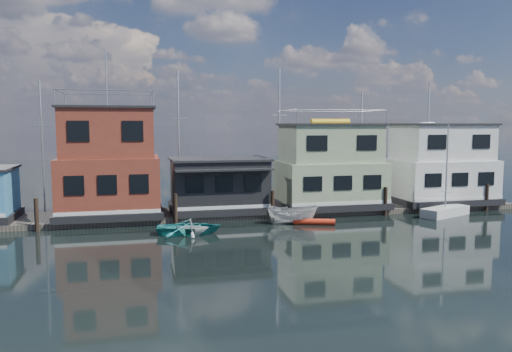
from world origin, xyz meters
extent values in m
plane|color=black|center=(0.00, 0.00, 0.00)|extent=(160.00, 160.00, 0.00)
cube|color=#595147|center=(0.00, 12.00, 0.20)|extent=(48.00, 5.00, 0.40)
cube|color=black|center=(-8.50, 12.00, 0.65)|extent=(7.40, 5.90, 0.50)
cube|color=maroon|center=(-8.50, 12.00, 2.77)|extent=(7.00, 5.50, 3.74)
cube|color=maroon|center=(-8.50, 12.00, 6.37)|extent=(6.30, 4.95, 3.46)
cube|color=black|center=(-8.50, 12.00, 8.18)|extent=(6.65, 5.23, 0.16)
cylinder|color=silver|center=(-8.50, 12.00, 10.26)|extent=(0.08, 0.08, 4.00)
cube|color=black|center=(-0.50, 12.00, 0.65)|extent=(7.40, 5.40, 0.50)
cube|color=black|center=(-0.50, 12.00, 2.60)|extent=(7.00, 5.00, 3.40)
cube|color=black|center=(-0.50, 12.00, 4.38)|extent=(7.30, 5.30, 0.16)
cube|color=black|center=(-0.50, 9.20, 3.79)|extent=(7.00, 1.20, 0.12)
cube|color=black|center=(8.50, 12.00, 0.65)|extent=(8.40, 5.90, 0.50)
cube|color=#96AA80|center=(8.50, 12.00, 2.46)|extent=(8.00, 5.50, 3.12)
cube|color=#96AA80|center=(8.50, 12.00, 5.46)|extent=(7.20, 4.95, 2.88)
cube|color=black|center=(8.50, 12.00, 6.98)|extent=(7.60, 5.23, 0.16)
cylinder|color=yellow|center=(8.50, 12.00, 7.15)|extent=(3.20, 0.56, 0.56)
cube|color=black|center=(18.50, 12.00, 0.65)|extent=(8.40, 5.90, 0.50)
cube|color=white|center=(18.50, 12.00, 2.46)|extent=(8.00, 5.50, 3.12)
cube|color=white|center=(18.50, 12.00, 5.46)|extent=(7.20, 4.95, 2.88)
cube|color=black|center=(18.50, 12.00, 6.98)|extent=(7.60, 5.23, 0.16)
cylinder|color=#2D2116|center=(-13.00, 9.20, 1.10)|extent=(0.28, 0.28, 2.20)
cylinder|color=#2D2116|center=(-4.00, 9.20, 1.10)|extent=(0.28, 0.28, 2.20)
cylinder|color=#2D2116|center=(3.00, 9.20, 1.10)|extent=(0.28, 0.28, 2.20)
cylinder|color=#2D2116|center=(12.00, 9.20, 1.10)|extent=(0.28, 0.28, 2.20)
cylinder|color=#2D2116|center=(21.00, 9.20, 1.10)|extent=(0.28, 0.28, 2.20)
cylinder|color=silver|center=(-14.00, 18.00, 5.25)|extent=(0.16, 0.16, 10.50)
cylinder|color=silver|center=(-14.00, 18.00, 6.83)|extent=(1.40, 0.06, 0.06)
cylinder|color=silver|center=(-3.00, 18.00, 5.75)|extent=(0.16, 0.16, 11.50)
cylinder|color=silver|center=(-3.00, 18.00, 7.48)|extent=(1.40, 0.06, 0.06)
cylinder|color=silver|center=(6.00, 18.00, 6.00)|extent=(0.16, 0.16, 12.00)
cylinder|color=silver|center=(6.00, 18.00, 7.80)|extent=(1.40, 0.06, 0.06)
cylinder|color=silver|center=(14.00, 18.00, 5.00)|extent=(0.16, 0.16, 10.00)
cylinder|color=silver|center=(14.00, 18.00, 6.50)|extent=(1.40, 0.06, 0.06)
cylinder|color=silver|center=(21.00, 18.00, 5.50)|extent=(0.16, 0.16, 11.00)
cylinder|color=silver|center=(21.00, 18.00, 7.15)|extent=(1.40, 0.06, 0.06)
cylinder|color=red|center=(5.44, 7.08, 0.21)|extent=(2.89, 1.34, 0.43)
imported|color=silver|center=(-3.22, 5.62, 0.54)|extent=(2.37, 2.16, 1.07)
cube|color=beige|center=(16.35, 7.93, 0.34)|extent=(4.64, 3.15, 0.69)
cylinder|color=silver|center=(16.35, 7.93, 3.84)|extent=(0.12, 0.12, 6.30)
cube|color=silver|center=(16.35, 7.93, 1.87)|extent=(0.61, 1.28, 0.05)
imported|color=silver|center=(4.05, 7.69, 0.68)|extent=(3.76, 2.36, 1.36)
imported|color=teal|center=(-3.37, 6.12, 0.43)|extent=(4.40, 3.35, 0.85)
camera|label=1|loc=(-6.44, -25.39, 7.02)|focal=35.00mm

